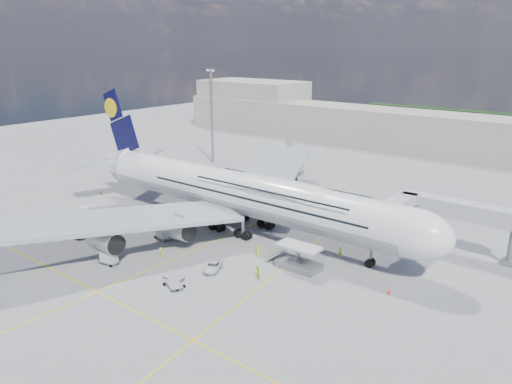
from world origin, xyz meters
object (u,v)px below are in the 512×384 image
Objects in this scene: catering_truck_inner at (260,181)px; crew_van at (258,250)px; cone_wing_left_outer at (273,179)px; dolly_nose_far at (174,284)px; cone_nose at (389,292)px; service_van at (213,266)px; cargo_loader at (298,260)px; crew_nose at (340,251)px; cone_wing_right_inner at (164,237)px; dolly_row_b at (163,233)px; airliner at (242,193)px; cone_tail at (100,192)px; cone_wing_right_outer at (76,237)px; crew_loader at (257,272)px; dolly_row_c at (109,257)px; dolly_back at (85,211)px; jet_bridge at (433,211)px; baggage_tug at (108,246)px; crew_wing at (149,213)px; dolly_row_a at (77,235)px; crew_tug at (161,252)px; light_mast at (212,115)px; cone_wing_left_inner at (243,196)px; catering_truck_outer at (292,166)px; dolly_nose_near at (173,277)px.

catering_truck_inner reaches higher than crew_van.
dolly_nose_far is at bearing -66.88° from cone_wing_left_outer.
dolly_nose_far is 5.75× the size of cone_nose.
crew_van reaches higher than service_van.
cargo_loader is 5.24× the size of crew_nose.
dolly_row_b is at bearing -85.09° from cone_wing_right_inner.
airliner is 39.45m from cone_tail.
airliner is 29.33m from cone_wing_right_outer.
cargo_loader reaches higher than crew_loader.
dolly_back is at bearing 144.22° from dolly_row_c.
jet_bridge is (29.55, 10.94, -0.02)m from airliner.
cone_wing_right_inner is at bearing 39.31° from cone_wing_right_outer.
baggage_tug is 1.40× the size of crew_wing.
jet_bridge reaches higher than dolly_row_a.
crew_loader is 1.30× the size of crew_tug.
dolly_row_a is 26.11m from cone_tail.
light_mast is 15.68× the size of crew_nose.
cone_wing_right_outer is at bearing -100.39° from cone_wing_left_inner.
crew_loader reaches higher than cone_tail.
dolly_back is 2.29× the size of crew_tug.
jet_bridge is at bearing 25.65° from service_van.
catering_truck_outer reaches higher than dolly_row_a.
light_mast reaches higher than cone_nose.
crew_tug is (11.21, -39.22, -1.09)m from catering_truck_inner.
cone_nose is at bearing -30.17° from light_mast.
dolly_row_c is 6.83× the size of cone_wing_left_inner.
crew_wing is (-47.72, -17.09, -5.89)m from jet_bridge.
dolly_nose_far is 66.37m from catering_truck_outer.
light_mast is 43.56× the size of cone_wing_right_outer.
dolly_nose_near is (-1.73, 1.46, -0.02)m from dolly_nose_far.
dolly_row_c reaches higher than cone_wing_right_inner.
catering_truck_outer is (-33.27, 46.66, 0.46)m from cargo_loader.
catering_truck_outer is 58.29m from crew_tug.
crew_nose is (30.20, 21.24, 0.07)m from baggage_tug.
service_van is (-22.28, -26.37, -6.25)m from jet_bridge.
catering_truck_inner reaches higher than dolly_nose_near.
cone_wing_right_inner is at bearing -84.22° from crew_wing.
service_van is at bearing 19.71° from dolly_row_c.
dolly_row_b reaches higher than dolly_back.
dolly_nose_far is at bearing -27.50° from dolly_row_b.
catering_truck_inner is 43.10m from service_van.
dolly_nose_near is at bearing -22.75° from cone_tail.
crew_wing is at bearing 172.46° from dolly_nose_far.
cone_wing_right_inner is (-21.88, 2.05, -0.72)m from crew_loader.
dolly_row_c is 5.39× the size of cone_tail.
jet_bridge is 51.64m from baggage_tug.
light_mast reaches higher than dolly_back.
cone_wing_right_inner is at bearing -123.36° from crew_loader.
baggage_tug is at bearing -86.22° from catering_truck_outer.
dolly_back is at bearing -157.02° from jet_bridge.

